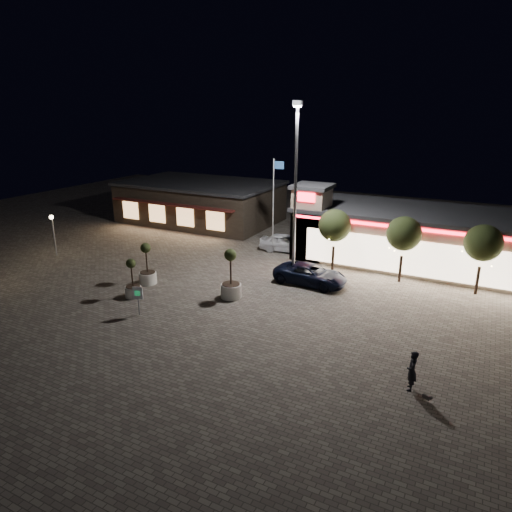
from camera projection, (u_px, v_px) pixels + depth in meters
The scene contains 17 objects.
ground at pixel (211, 316), 27.42m from camera, with size 90.00×90.00×0.00m, color #6A6156.
retail_building at pixel (420, 237), 35.96m from camera, with size 20.40×8.40×6.10m.
restaurant_building at pixel (201, 201), 49.72m from camera, with size 16.40×11.00×4.30m.
floodlight_pole at pixel (296, 183), 31.13m from camera, with size 0.60×0.40×12.38m.
flagpole at pixel (274, 198), 37.76m from camera, with size 0.95×0.10×8.00m.
lamp_post_west at pixel (53, 227), 37.87m from camera, with size 0.36×0.36×3.48m.
string_tree_a at pixel (335, 226), 33.87m from camera, with size 2.42×2.42×4.79m.
string_tree_b at pixel (404, 234), 31.69m from camera, with size 2.42×2.42×4.79m.
string_tree_c at pixel (483, 243), 29.52m from camera, with size 2.42×2.42×4.79m.
pickup_truck at pixel (310, 274), 32.15m from camera, with size 2.38×5.17×1.44m, color black.
white_sedan at pixel (286, 243), 39.44m from camera, with size 1.82×4.52×1.54m, color white.
pedestrian at pixel (412, 371), 19.99m from camera, with size 0.68×0.45×1.87m, color black.
dog at pixel (428, 397), 19.33m from camera, with size 0.45×0.30×0.24m.
planter_left at pixel (147, 271), 32.17m from camera, with size 1.22×1.22×3.00m.
planter_mid at pixel (133, 285), 29.92m from camera, with size 1.08×1.08×2.65m.
planter_right at pixel (231, 283), 29.78m from camera, with size 1.36×1.36×3.34m.
valet_sign at pixel (138, 295), 27.15m from camera, with size 0.58×0.26×1.81m.
Camera 1 is at (13.85, -20.92, 11.95)m, focal length 32.00 mm.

